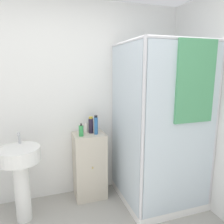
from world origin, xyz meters
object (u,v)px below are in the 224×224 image
at_px(soap_dispenser, 81,131).
at_px(shampoo_bottle_tall_black, 91,125).
at_px(sink, 21,170).
at_px(lotion_bottle_white, 86,127).
at_px(shampoo_bottle_blue, 96,125).

bearing_deg(soap_dispenser, shampoo_bottle_tall_black, 33.25).
relative_size(sink, shampoo_bottle_tall_black, 4.63).
bearing_deg(shampoo_bottle_tall_black, lotion_bottle_white, 135.19).
bearing_deg(shampoo_bottle_tall_black, sink, -163.27).
relative_size(shampoo_bottle_tall_black, shampoo_bottle_blue, 0.88).
distance_m(sink, lotion_bottle_white, 0.91).
bearing_deg(lotion_bottle_white, soap_dispenser, -122.75).
distance_m(shampoo_bottle_tall_black, shampoo_bottle_blue, 0.09).
relative_size(shampoo_bottle_tall_black, lotion_bottle_white, 1.41).
xyz_separation_m(shampoo_bottle_tall_black, lotion_bottle_white, (-0.05, 0.05, -0.04)).
distance_m(shampoo_bottle_blue, lotion_bottle_white, 0.17).
xyz_separation_m(sink, lotion_bottle_white, (0.79, 0.30, 0.32)).
height_order(soap_dispenser, shampoo_bottle_blue, shampoo_bottle_blue).
height_order(shampoo_bottle_tall_black, shampoo_bottle_blue, shampoo_bottle_blue).
distance_m(sink, shampoo_bottle_tall_black, 0.95).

